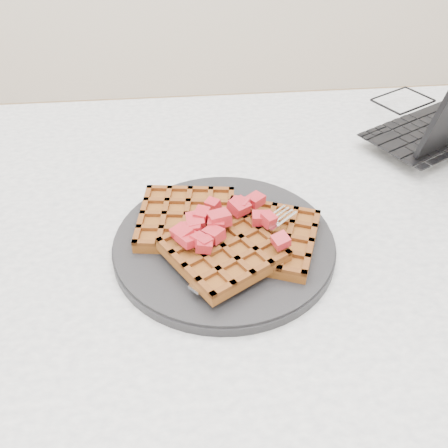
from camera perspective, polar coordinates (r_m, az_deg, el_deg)
table at (r=0.75m, az=3.85°, el=-6.97°), size 1.20×0.80×0.75m
plate at (r=0.63m, az=0.00°, el=-2.25°), size 0.28×0.28×0.02m
waffles at (r=0.61m, az=0.05°, el=-1.14°), size 0.24×0.22×0.03m
strawberry_pile at (r=0.60m, az=-0.00°, el=1.03°), size 0.15×0.15×0.02m
fork at (r=0.60m, az=3.21°, el=-2.91°), size 0.15×0.14×0.02m
laptop at (r=0.94m, az=23.68°, el=11.77°), size 0.38×0.35×0.22m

